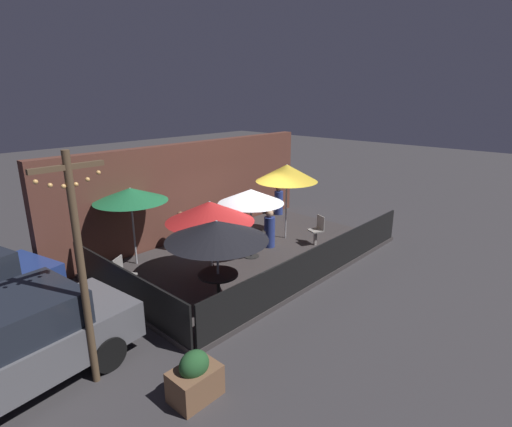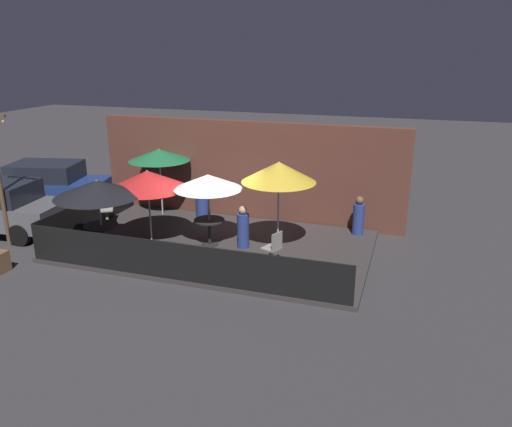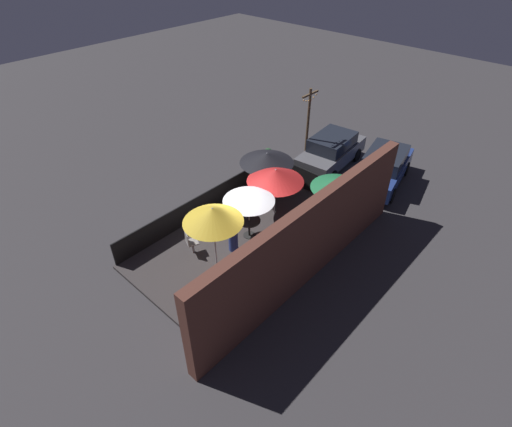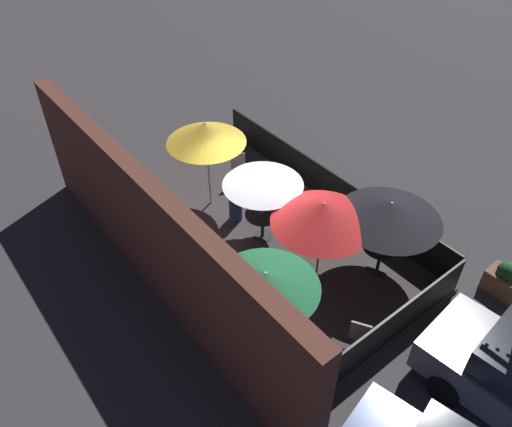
{
  "view_description": "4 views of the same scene",
  "coord_description": "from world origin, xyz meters",
  "px_view_note": "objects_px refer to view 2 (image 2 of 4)",
  "views": [
    {
      "loc": [
        -8.15,
        -7.63,
        4.75
      ],
      "look_at": [
        0.49,
        0.3,
        1.21
      ],
      "focal_mm": 28.0,
      "sensor_mm": 36.0,
      "label": 1
    },
    {
      "loc": [
        5.12,
        -12.21,
        5.42
      ],
      "look_at": [
        1.01,
        0.43,
        0.99
      ],
      "focal_mm": 35.0,
      "sensor_mm": 36.0,
      "label": 2
    },
    {
      "loc": [
        8.23,
        7.95,
        10.04
      ],
      "look_at": [
        -0.39,
        0.04,
        1.14
      ],
      "focal_mm": 28.0,
      "sensor_mm": 36.0,
      "label": 3
    },
    {
      "loc": [
        -7.29,
        5.73,
        8.67
      ],
      "look_at": [
        -0.57,
        0.39,
        1.4
      ],
      "focal_mm": 35.0,
      "sensor_mm": 36.0,
      "label": 4
    }
  ],
  "objects_px": {
    "patio_umbrella_3": "(159,155)",
    "patio_umbrella_4": "(147,180)",
    "patio_chair_0": "(106,208)",
    "patron_1": "(202,204)",
    "patron_0": "(359,217)",
    "patron_2": "(243,229)",
    "patio_umbrella_2": "(279,172)",
    "dining_table_0": "(102,231)",
    "patio_umbrella_0": "(97,188)",
    "patio_umbrella_1": "(208,182)",
    "dining_table_1": "(209,225)",
    "parked_car_1": "(47,184)",
    "patio_chair_1": "(273,248)"
  },
  "relations": [
    {
      "from": "dining_table_0",
      "to": "dining_table_1",
      "type": "distance_m",
      "value": 2.91
    },
    {
      "from": "patron_1",
      "to": "patron_2",
      "type": "xyz_separation_m",
      "value": [
        2.02,
        -1.81,
        0.01
      ]
    },
    {
      "from": "patron_0",
      "to": "parked_car_1",
      "type": "distance_m",
      "value": 10.84
    },
    {
      "from": "dining_table_0",
      "to": "dining_table_1",
      "type": "xyz_separation_m",
      "value": [
        2.56,
        1.39,
        -0.03
      ]
    },
    {
      "from": "dining_table_0",
      "to": "patio_chair_0",
      "type": "height_order",
      "value": "patio_chair_0"
    },
    {
      "from": "patio_umbrella_1",
      "to": "patron_1",
      "type": "bearing_deg",
      "value": 118.89
    },
    {
      "from": "patio_umbrella_2",
      "to": "patron_1",
      "type": "distance_m",
      "value": 3.81
    },
    {
      "from": "patio_umbrella_0",
      "to": "dining_table_0",
      "type": "bearing_deg",
      "value": 0.0
    },
    {
      "from": "patron_0",
      "to": "parked_car_1",
      "type": "bearing_deg",
      "value": -86.34
    },
    {
      "from": "patio_chair_0",
      "to": "patio_chair_1",
      "type": "distance_m",
      "value": 6.07
    },
    {
      "from": "patio_umbrella_0",
      "to": "dining_table_1",
      "type": "height_order",
      "value": "patio_umbrella_0"
    },
    {
      "from": "patio_umbrella_2",
      "to": "patio_umbrella_0",
      "type": "bearing_deg",
      "value": -159.96
    },
    {
      "from": "patron_1",
      "to": "patron_0",
      "type": "bearing_deg",
      "value": 112.56
    },
    {
      "from": "dining_table_0",
      "to": "patron_1",
      "type": "relative_size",
      "value": 0.74
    },
    {
      "from": "patio_umbrella_4",
      "to": "patio_chair_1",
      "type": "distance_m",
      "value": 4.12
    },
    {
      "from": "dining_table_0",
      "to": "dining_table_1",
      "type": "bearing_deg",
      "value": 28.57
    },
    {
      "from": "patio_umbrella_3",
      "to": "patio_umbrella_4",
      "type": "bearing_deg",
      "value": -69.47
    },
    {
      "from": "patio_umbrella_3",
      "to": "patron_2",
      "type": "relative_size",
      "value": 1.83
    },
    {
      "from": "patio_umbrella_0",
      "to": "patio_umbrella_1",
      "type": "distance_m",
      "value": 2.91
    },
    {
      "from": "patio_umbrella_0",
      "to": "patio_umbrella_3",
      "type": "xyz_separation_m",
      "value": [
        -0.02,
        3.43,
        0.22
      ]
    },
    {
      "from": "patron_0",
      "to": "patio_umbrella_4",
      "type": "bearing_deg",
      "value": -65.3
    },
    {
      "from": "patio_umbrella_2",
      "to": "patio_umbrella_3",
      "type": "xyz_separation_m",
      "value": [
        -4.5,
        1.79,
        -0.19
      ]
    },
    {
      "from": "patio_umbrella_3",
      "to": "parked_car_1",
      "type": "relative_size",
      "value": 0.5
    },
    {
      "from": "patio_umbrella_3",
      "to": "dining_table_1",
      "type": "bearing_deg",
      "value": -38.27
    },
    {
      "from": "patio_umbrella_0",
      "to": "dining_table_0",
      "type": "height_order",
      "value": "patio_umbrella_0"
    },
    {
      "from": "patio_umbrella_4",
      "to": "patron_1",
      "type": "relative_size",
      "value": 1.82
    },
    {
      "from": "dining_table_0",
      "to": "patron_0",
      "type": "bearing_deg",
      "value": 28.83
    },
    {
      "from": "patio_chair_0",
      "to": "patron_1",
      "type": "xyz_separation_m",
      "value": [
        2.7,
        1.31,
        0.01
      ]
    },
    {
      "from": "patio_umbrella_3",
      "to": "dining_table_0",
      "type": "relative_size",
      "value": 2.43
    },
    {
      "from": "dining_table_0",
      "to": "patio_chair_0",
      "type": "relative_size",
      "value": 0.95
    },
    {
      "from": "patio_umbrella_3",
      "to": "patron_0",
      "type": "relative_size",
      "value": 1.88
    },
    {
      "from": "patron_0",
      "to": "patio_umbrella_0",
      "type": "bearing_deg",
      "value": -59.4
    },
    {
      "from": "patio_chair_1",
      "to": "patron_0",
      "type": "xyz_separation_m",
      "value": [
        1.76,
        3.03,
        0.02
      ]
    },
    {
      "from": "parked_car_1",
      "to": "patio_umbrella_1",
      "type": "bearing_deg",
      "value": -27.03
    },
    {
      "from": "patio_chair_1",
      "to": "parked_car_1",
      "type": "height_order",
      "value": "parked_car_1"
    },
    {
      "from": "patron_2",
      "to": "patio_umbrella_2",
      "type": "bearing_deg",
      "value": -64.03
    },
    {
      "from": "patio_umbrella_0",
      "to": "patio_chair_0",
      "type": "distance_m",
      "value": 2.66
    },
    {
      "from": "dining_table_1",
      "to": "patio_umbrella_1",
      "type": "bearing_deg",
      "value": -90.0
    },
    {
      "from": "patio_umbrella_0",
      "to": "dining_table_1",
      "type": "bearing_deg",
      "value": 28.57
    },
    {
      "from": "patio_umbrella_1",
      "to": "patio_umbrella_4",
      "type": "height_order",
      "value": "patio_umbrella_4"
    },
    {
      "from": "patron_2",
      "to": "patio_umbrella_4",
      "type": "bearing_deg",
      "value": 115.51
    },
    {
      "from": "patio_umbrella_1",
      "to": "parked_car_1",
      "type": "height_order",
      "value": "patio_umbrella_1"
    },
    {
      "from": "patio_umbrella_3",
      "to": "patio_umbrella_2",
      "type": "bearing_deg",
      "value": -21.67
    },
    {
      "from": "patron_0",
      "to": "patron_1",
      "type": "height_order",
      "value": "patron_1"
    },
    {
      "from": "patio_umbrella_2",
      "to": "patio_chair_0",
      "type": "height_order",
      "value": "patio_umbrella_2"
    },
    {
      "from": "patio_umbrella_2",
      "to": "patio_umbrella_3",
      "type": "height_order",
      "value": "patio_umbrella_2"
    },
    {
      "from": "patio_chair_0",
      "to": "patron_0",
      "type": "height_order",
      "value": "patron_0"
    },
    {
      "from": "patio_umbrella_3",
      "to": "patio_umbrella_4",
      "type": "xyz_separation_m",
      "value": [
        0.85,
        -2.26,
        -0.2
      ]
    },
    {
      "from": "patio_umbrella_2",
      "to": "patron_0",
      "type": "height_order",
      "value": "patio_umbrella_2"
    },
    {
      "from": "patio_umbrella_3",
      "to": "patron_1",
      "type": "height_order",
      "value": "patio_umbrella_3"
    }
  ]
}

